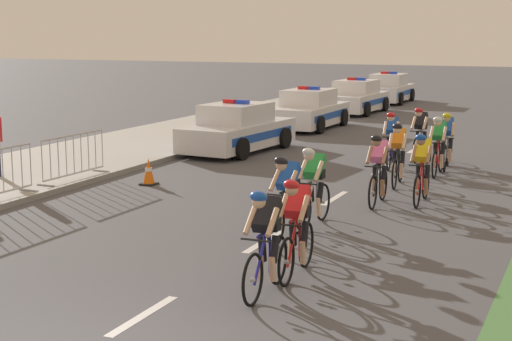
{
  "coord_description": "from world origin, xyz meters",
  "views": [
    {
      "loc": [
        5.24,
        -6.46,
        3.61
      ],
      "look_at": [
        -0.49,
        6.72,
        1.1
      ],
      "focal_mm": 55.97,
      "sensor_mm": 36.0,
      "label": 1
    }
  ],
  "objects_px": {
    "cyclist_fifth": "(378,168)",
    "crowd_barrier_rear": "(74,157)",
    "cyclist_lead": "(266,240)",
    "police_car_second": "(309,110)",
    "cyclist_second": "(296,226)",
    "traffic_cone_near": "(149,172)",
    "cyclist_sixth": "(422,167)",
    "cyclist_fourth": "(313,185)",
    "police_car_furthest": "(389,89)",
    "cyclist_third": "(287,196)",
    "police_car_third": "(357,98)",
    "cyclist_eighth": "(392,139)",
    "cyclist_eleventh": "(420,133)",
    "cyclist_ninth": "(447,140)",
    "police_car_nearest": "(238,130)",
    "cyclist_tenth": "(438,145)",
    "cyclist_seventh": "(398,153)"
  },
  "relations": [
    {
      "from": "cyclist_fifth",
      "to": "crowd_barrier_rear",
      "type": "xyz_separation_m",
      "value": [
        -7.34,
        -0.51,
        -0.14
      ]
    },
    {
      "from": "cyclist_lead",
      "to": "police_car_second",
      "type": "bearing_deg",
      "value": 107.91
    },
    {
      "from": "cyclist_second",
      "to": "crowd_barrier_rear",
      "type": "xyz_separation_m",
      "value": [
        -7.52,
        4.84,
        -0.14
      ]
    },
    {
      "from": "traffic_cone_near",
      "to": "crowd_barrier_rear",
      "type": "bearing_deg",
      "value": -162.1
    },
    {
      "from": "crowd_barrier_rear",
      "to": "cyclist_sixth",
      "type": "bearing_deg",
      "value": 7.07
    },
    {
      "from": "cyclist_fourth",
      "to": "police_car_second",
      "type": "xyz_separation_m",
      "value": [
        -5.25,
        14.45,
        -0.11
      ]
    },
    {
      "from": "cyclist_sixth",
      "to": "traffic_cone_near",
      "type": "height_order",
      "value": "cyclist_sixth"
    },
    {
      "from": "cyclist_fourth",
      "to": "police_car_furthest",
      "type": "xyz_separation_m",
      "value": [
        -5.25,
        26.55,
        -0.11
      ]
    },
    {
      "from": "cyclist_third",
      "to": "cyclist_fourth",
      "type": "xyz_separation_m",
      "value": [
        0.08,
        1.15,
        0.0
      ]
    },
    {
      "from": "cyclist_third",
      "to": "police_car_furthest",
      "type": "xyz_separation_m",
      "value": [
        -5.17,
        27.7,
        -0.11
      ]
    },
    {
      "from": "cyclist_lead",
      "to": "traffic_cone_near",
      "type": "xyz_separation_m",
      "value": [
        -5.69,
        6.35,
        -0.48
      ]
    },
    {
      "from": "cyclist_sixth",
      "to": "police_car_third",
      "type": "xyz_separation_m",
      "value": [
        -6.69,
        17.93,
        -0.11
      ]
    },
    {
      "from": "cyclist_eighth",
      "to": "traffic_cone_near",
      "type": "bearing_deg",
      "value": -135.6
    },
    {
      "from": "cyclist_eleventh",
      "to": "cyclist_ninth",
      "type": "bearing_deg",
      "value": -49.63
    },
    {
      "from": "police_car_second",
      "to": "police_car_furthest",
      "type": "relative_size",
      "value": 1.0
    },
    {
      "from": "cyclist_fourth",
      "to": "police_car_third",
      "type": "bearing_deg",
      "value": 104.22
    },
    {
      "from": "cyclist_fifth",
      "to": "police_car_second",
      "type": "xyz_separation_m",
      "value": [
        -5.88,
        12.16,
        -0.11
      ]
    },
    {
      "from": "cyclist_eleventh",
      "to": "police_car_nearest",
      "type": "height_order",
      "value": "police_car_nearest"
    },
    {
      "from": "cyclist_second",
      "to": "police_car_third",
      "type": "height_order",
      "value": "police_car_third"
    },
    {
      "from": "cyclist_eighth",
      "to": "police_car_nearest",
      "type": "xyz_separation_m",
      "value": [
        -5.0,
        1.03,
        -0.11
      ]
    },
    {
      "from": "cyclist_tenth",
      "to": "police_car_nearest",
      "type": "distance_m",
      "value": 6.58
    },
    {
      "from": "cyclist_fourth",
      "to": "police_car_second",
      "type": "bearing_deg",
      "value": 109.97
    },
    {
      "from": "cyclist_seventh",
      "to": "police_car_furthest",
      "type": "xyz_separation_m",
      "value": [
        -5.76,
        22.01,
        -0.11
      ]
    },
    {
      "from": "cyclist_eighth",
      "to": "police_car_furthest",
      "type": "relative_size",
      "value": 0.39
    },
    {
      "from": "police_car_second",
      "to": "police_car_third",
      "type": "xyz_separation_m",
      "value": [
        -0.0,
        6.27,
        0.0
      ]
    },
    {
      "from": "cyclist_second",
      "to": "cyclist_ninth",
      "type": "bearing_deg",
      "value": 88.24
    },
    {
      "from": "police_car_nearest",
      "to": "cyclist_seventh",
      "type": "bearing_deg",
      "value": -31.05
    },
    {
      "from": "cyclist_lead",
      "to": "traffic_cone_near",
      "type": "bearing_deg",
      "value": 131.87
    },
    {
      "from": "cyclist_fifth",
      "to": "cyclist_ninth",
      "type": "xyz_separation_m",
      "value": [
        0.5,
        5.09,
        0.0
      ]
    },
    {
      "from": "cyclist_second",
      "to": "cyclist_fourth",
      "type": "xyz_separation_m",
      "value": [
        -0.81,
        3.06,
        0.0
      ]
    },
    {
      "from": "cyclist_eighth",
      "to": "police_car_furthest",
      "type": "bearing_deg",
      "value": 104.32
    },
    {
      "from": "cyclist_tenth",
      "to": "police_car_nearest",
      "type": "height_order",
      "value": "police_car_nearest"
    },
    {
      "from": "crowd_barrier_rear",
      "to": "cyclist_lead",
      "type": "bearing_deg",
      "value": -37.95
    },
    {
      "from": "cyclist_eighth",
      "to": "police_car_third",
      "type": "xyz_separation_m",
      "value": [
        -5.0,
        13.75,
        -0.11
      ]
    },
    {
      "from": "police_car_third",
      "to": "cyclist_second",
      "type": "bearing_deg",
      "value": -75.69
    },
    {
      "from": "cyclist_fifth",
      "to": "traffic_cone_near",
      "type": "bearing_deg",
      "value": 179.46
    },
    {
      "from": "traffic_cone_near",
      "to": "cyclist_seventh",
      "type": "bearing_deg",
      "value": 21.79
    },
    {
      "from": "cyclist_lead",
      "to": "cyclist_second",
      "type": "height_order",
      "value": "same"
    },
    {
      "from": "cyclist_second",
      "to": "cyclist_ninth",
      "type": "distance_m",
      "value": 10.44
    },
    {
      "from": "cyclist_ninth",
      "to": "police_car_third",
      "type": "distance_m",
      "value": 14.79
    },
    {
      "from": "cyclist_seventh",
      "to": "traffic_cone_near",
      "type": "distance_m",
      "value": 5.93
    },
    {
      "from": "cyclist_eighth",
      "to": "police_car_furthest",
      "type": "height_order",
      "value": "police_car_furthest"
    },
    {
      "from": "cyclist_eighth",
      "to": "cyclist_ninth",
      "type": "xyz_separation_m",
      "value": [
        1.39,
        0.41,
        0.0
      ]
    },
    {
      "from": "cyclist_lead",
      "to": "cyclist_ninth",
      "type": "xyz_separation_m",
      "value": [
        0.42,
        11.39,
        0.0
      ]
    },
    {
      "from": "cyclist_third",
      "to": "cyclist_tenth",
      "type": "distance_m",
      "value": 7.57
    },
    {
      "from": "cyclist_ninth",
      "to": "crowd_barrier_rear",
      "type": "height_order",
      "value": "cyclist_ninth"
    },
    {
      "from": "cyclist_lead",
      "to": "cyclist_fifth",
      "type": "distance_m",
      "value": 6.3
    },
    {
      "from": "cyclist_sixth",
      "to": "traffic_cone_near",
      "type": "xyz_separation_m",
      "value": [
        -6.42,
        -0.45,
        -0.48
      ]
    },
    {
      "from": "cyclist_second",
      "to": "police_car_third",
      "type": "relative_size",
      "value": 0.39
    },
    {
      "from": "traffic_cone_near",
      "to": "police_car_third",
      "type": "bearing_deg",
      "value": 90.86
    }
  ]
}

